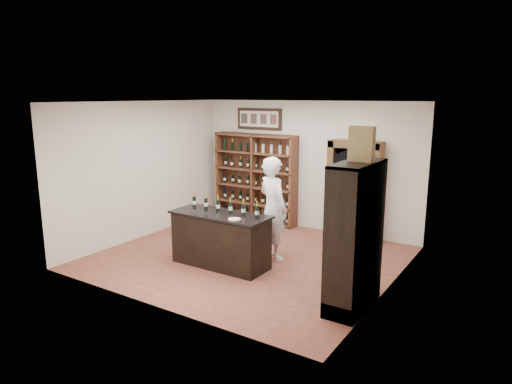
# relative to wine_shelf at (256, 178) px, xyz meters

# --- Properties ---
(floor) EXTENTS (5.50, 5.50, 0.00)m
(floor) POSITION_rel_wine_shelf_xyz_m (1.30, -2.33, -1.10)
(floor) COLOR #974B3C
(floor) RESTS_ON ground
(ceiling) EXTENTS (5.50, 5.50, 0.00)m
(ceiling) POSITION_rel_wine_shelf_xyz_m (1.30, -2.33, 1.90)
(ceiling) COLOR white
(ceiling) RESTS_ON wall_back
(wall_back) EXTENTS (5.50, 0.04, 3.00)m
(wall_back) POSITION_rel_wine_shelf_xyz_m (1.30, 0.17, 0.40)
(wall_back) COLOR silver
(wall_back) RESTS_ON ground
(wall_left) EXTENTS (0.04, 5.00, 3.00)m
(wall_left) POSITION_rel_wine_shelf_xyz_m (-1.45, -2.33, 0.40)
(wall_left) COLOR silver
(wall_left) RESTS_ON ground
(wall_right) EXTENTS (0.04, 5.00, 3.00)m
(wall_right) POSITION_rel_wine_shelf_xyz_m (4.05, -2.33, 0.40)
(wall_right) COLOR silver
(wall_right) RESTS_ON ground
(wine_shelf) EXTENTS (2.20, 0.38, 2.20)m
(wine_shelf) POSITION_rel_wine_shelf_xyz_m (0.00, 0.00, 0.00)
(wine_shelf) COLOR brown
(wine_shelf) RESTS_ON ground
(framed_picture) EXTENTS (1.25, 0.04, 0.52)m
(framed_picture) POSITION_rel_wine_shelf_xyz_m (0.00, 0.14, 1.45)
(framed_picture) COLOR black
(framed_picture) RESTS_ON wall_back
(arched_doorway) EXTENTS (1.17, 0.35, 2.17)m
(arched_doorway) POSITION_rel_wine_shelf_xyz_m (2.55, -0.00, 0.04)
(arched_doorway) COLOR black
(arched_doorway) RESTS_ON ground
(emergency_light) EXTENTS (0.30, 0.10, 0.10)m
(emergency_light) POSITION_rel_wine_shelf_xyz_m (2.55, 0.09, 1.30)
(emergency_light) COLOR white
(emergency_light) RESTS_ON wall_back
(tasting_counter) EXTENTS (1.88, 0.78, 1.00)m
(tasting_counter) POSITION_rel_wine_shelf_xyz_m (1.10, -2.93, -0.61)
(tasting_counter) COLOR black
(tasting_counter) RESTS_ON ground
(counter_bottle_0) EXTENTS (0.07, 0.07, 0.30)m
(counter_bottle_0) POSITION_rel_wine_shelf_xyz_m (0.38, -2.81, 0.01)
(counter_bottle_0) COLOR black
(counter_bottle_0) RESTS_ON tasting_counter
(counter_bottle_1) EXTENTS (0.07, 0.07, 0.30)m
(counter_bottle_1) POSITION_rel_wine_shelf_xyz_m (0.67, -2.81, 0.01)
(counter_bottle_1) COLOR black
(counter_bottle_1) RESTS_ON tasting_counter
(counter_bottle_2) EXTENTS (0.07, 0.07, 0.30)m
(counter_bottle_2) POSITION_rel_wine_shelf_xyz_m (0.96, -2.81, 0.01)
(counter_bottle_2) COLOR black
(counter_bottle_2) RESTS_ON tasting_counter
(counter_bottle_3) EXTENTS (0.07, 0.07, 0.30)m
(counter_bottle_3) POSITION_rel_wine_shelf_xyz_m (1.24, -2.81, 0.01)
(counter_bottle_3) COLOR black
(counter_bottle_3) RESTS_ON tasting_counter
(counter_bottle_4) EXTENTS (0.07, 0.07, 0.30)m
(counter_bottle_4) POSITION_rel_wine_shelf_xyz_m (1.53, -2.81, 0.01)
(counter_bottle_4) COLOR black
(counter_bottle_4) RESTS_ON tasting_counter
(counter_bottle_5) EXTENTS (0.07, 0.07, 0.30)m
(counter_bottle_5) POSITION_rel_wine_shelf_xyz_m (1.82, -2.81, 0.01)
(counter_bottle_5) COLOR black
(counter_bottle_5) RESTS_ON tasting_counter
(side_cabinet) EXTENTS (0.48, 1.20, 2.20)m
(side_cabinet) POSITION_rel_wine_shelf_xyz_m (3.82, -3.23, -0.35)
(side_cabinet) COLOR black
(side_cabinet) RESTS_ON ground
(shopkeeper) EXTENTS (0.86, 0.72, 2.00)m
(shopkeeper) POSITION_rel_wine_shelf_xyz_m (1.72, -2.08, -0.10)
(shopkeeper) COLOR white
(shopkeeper) RESTS_ON ground
(plate) EXTENTS (0.22, 0.22, 0.02)m
(plate) POSITION_rel_wine_shelf_xyz_m (1.57, -3.14, -0.09)
(plate) COLOR silver
(plate) RESTS_ON tasting_counter
(wine_crate) EXTENTS (0.36, 0.15, 0.50)m
(wine_crate) POSITION_rel_wine_shelf_xyz_m (3.80, -3.17, 1.35)
(wine_crate) COLOR tan
(wine_crate) RESTS_ON side_cabinet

